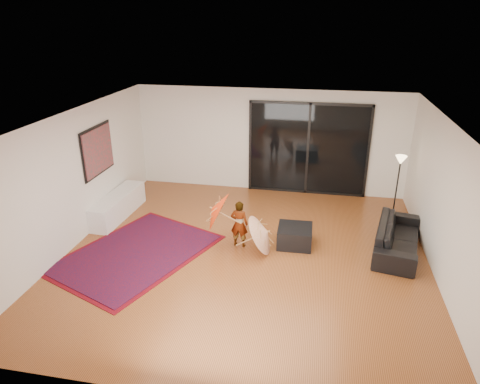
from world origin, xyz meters
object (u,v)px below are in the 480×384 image
(ottoman, at_px, (295,236))
(sofa, at_px, (398,237))
(media_console, at_px, (118,206))
(child, at_px, (239,224))

(ottoman, bearing_deg, sofa, 4.42)
(media_console, xyz_separation_m, child, (3.05, -0.83, 0.23))
(child, bearing_deg, sofa, -168.23)
(child, bearing_deg, ottoman, -162.97)
(sofa, bearing_deg, ottoman, 106.06)
(media_console, height_order, ottoman, media_console)
(media_console, height_order, child, child)
(ottoman, distance_m, child, 1.18)
(media_console, distance_m, child, 3.17)
(ottoman, bearing_deg, media_console, 172.03)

